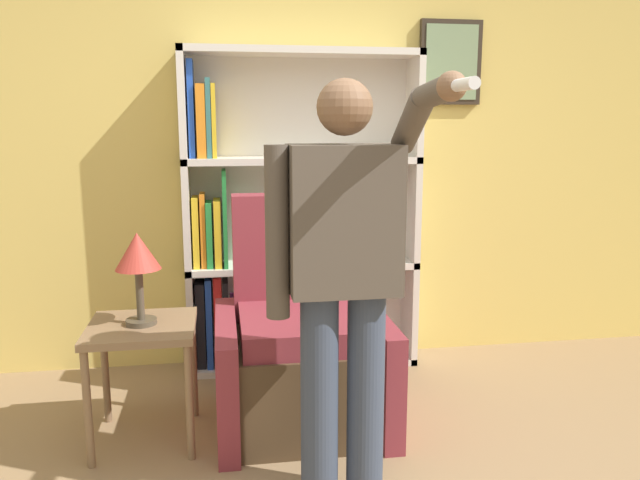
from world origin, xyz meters
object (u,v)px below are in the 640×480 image
Objects in this scene: person_standing at (344,272)px; table_lamp at (138,257)px; armchair at (301,350)px; bookcase at (279,221)px; side_table at (142,342)px.

person_standing reaches higher than table_lamp.
person_standing is (0.07, -0.76, 0.59)m from armchair.
bookcase is 1.70× the size of armchair.
person_standing is at bearing -37.42° from side_table.
side_table is at bearing 0.00° from table_lamp.
bookcase is 1.13m from table_lamp.
table_lamp is (-0.74, -0.85, -0.02)m from bookcase.
armchair is 0.68× the size of person_standing.
armchair is (0.03, -0.73, -0.56)m from bookcase.
person_standing is 3.83× the size of table_lamp.
bookcase is at bearing 92.51° from armchair.
side_table is at bearing 142.58° from person_standing.
side_table is (-0.84, 0.64, -0.46)m from person_standing.
table_lamp is at bearing 0.00° from side_table.
table_lamp is at bearing -171.59° from armchair.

